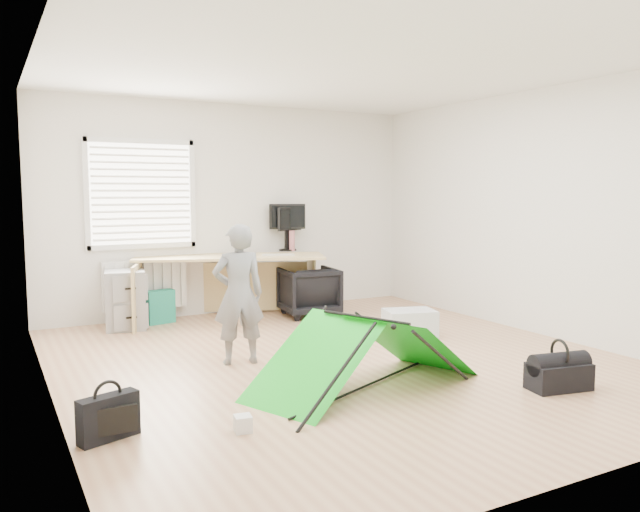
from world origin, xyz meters
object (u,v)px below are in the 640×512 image
monitor_left (287,234)px  thermos (292,241)px  storage_crate (410,323)px  person (239,294)px  kite (365,353)px  filing_cabinet (125,299)px  office_chair (309,291)px  laptop_bag (108,417)px  desk (231,287)px  monitor_right (289,235)px  duffel_bag (559,376)px

monitor_left → thermos: bearing=-42.2°
monitor_left → storage_crate: 2.35m
person → kite: person is taller
filing_cabinet → office_chair: bearing=0.4°
office_chair → laptop_bag: (-2.96, -2.92, -0.17)m
monitor_left → person: 2.74m
laptop_bag → desk: bearing=39.4°
office_chair → kite: bearing=78.5°
filing_cabinet → monitor_right: size_ratio=1.52×
monitor_right → laptop_bag: 4.67m
office_chair → laptop_bag: bearing=51.8°
office_chair → monitor_right: bearing=-83.0°
person → kite: 1.38m
desk → monitor_left: (0.90, 0.26, 0.62)m
desk → office_chair: bearing=1.2°
monitor_left → laptop_bag: size_ratio=1.24×
monitor_left → person: size_ratio=0.37×
duffel_bag → filing_cabinet: bearing=134.1°
monitor_right → monitor_left: bearing=138.2°
desk → duffel_bag: bearing=-50.5°
filing_cabinet → monitor_right: monitor_right is taller
monitor_left → laptop_bag: monitor_left is taller
monitor_left → monitor_right: bearing=0.7°
storage_crate → office_chair: bearing=105.6°
storage_crate → monitor_left: bearing=102.2°
office_chair → duffel_bag: bearing=103.5°
thermos → person: 2.70m
storage_crate → laptop_bag: 3.66m
thermos → duffel_bag: size_ratio=0.55×
desk → kite: (-0.03, -3.15, -0.10)m
desk → kite: desk is taller
duffel_bag → thermos: bearing=106.4°
filing_cabinet → person: bearing=-62.5°
monitor_right → storage_crate: (0.43, -2.13, -0.85)m
thermos → kite: bearing=-106.2°
storage_crate → duffel_bag: bearing=-91.1°
desk → monitor_right: (0.93, 0.25, 0.61)m
monitor_right → laptop_bag: size_ratio=1.15×
desk → storage_crate: (1.36, -1.88, -0.24)m
monitor_right → duffel_bag: monitor_right is taller
filing_cabinet → thermos: size_ratio=2.50×
kite → monitor_right: bearing=51.0°
office_chair → storage_crate: 1.62m
desk → kite: 3.15m
desk → office_chair: 0.99m
laptop_bag → office_chair: bearing=26.0°
laptop_bag → duffel_bag: bearing=-29.9°
filing_cabinet → thermos: thermos is taller
thermos → duffel_bag: bearing=-84.7°
thermos → duffel_bag: (0.38, -4.10, -0.82)m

